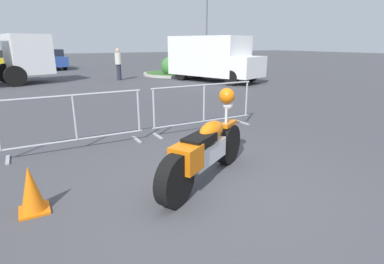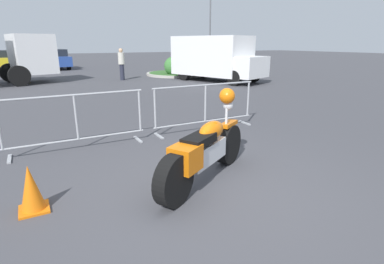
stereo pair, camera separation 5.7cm
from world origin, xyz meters
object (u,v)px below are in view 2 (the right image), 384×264
(traffic_cone, at_px, (31,189))
(street_lamp, at_px, (210,20))
(crowd_barrier_near, at_px, (77,121))
(pedestrian, at_px, (122,63))
(parked_car_yellow, at_px, (9,60))
(crowd_barrier_far, at_px, (205,106))
(delivery_van, at_px, (215,57))
(motorcycle, at_px, (205,149))
(parked_car_blue, at_px, (54,59))

(traffic_cone, relative_size, street_lamp, 0.10)
(street_lamp, bearing_deg, crowd_barrier_near, -128.83)
(pedestrian, relative_size, traffic_cone, 2.86)
(parked_car_yellow, bearing_deg, street_lamp, -113.49)
(crowd_barrier_far, distance_m, delivery_van, 9.47)
(motorcycle, distance_m, pedestrian, 13.18)
(parked_car_blue, xyz_separation_m, street_lamp, (11.69, -4.12, 2.95))
(crowd_barrier_near, xyz_separation_m, parked_car_blue, (1.32, 20.28, 0.20))
(crowd_barrier_far, relative_size, parked_car_blue, 0.57)
(parked_car_yellow, relative_size, pedestrian, 2.61)
(motorcycle, height_order, pedestrian, pedestrian)
(pedestrian, bearing_deg, crowd_barrier_far, 43.63)
(crowd_barrier_near, xyz_separation_m, pedestrian, (3.91, 10.59, 0.36))
(traffic_cone, bearing_deg, crowd_barrier_far, 29.10)
(motorcycle, distance_m, parked_car_blue, 22.63)
(motorcycle, relative_size, traffic_cone, 3.50)
(crowd_barrier_far, relative_size, pedestrian, 1.53)
(parked_car_blue, bearing_deg, delivery_van, -156.77)
(delivery_van, bearing_deg, pedestrian, -142.61)
(motorcycle, distance_m, traffic_cone, 2.29)
(parked_car_blue, relative_size, traffic_cone, 7.73)
(crowd_barrier_far, height_order, parked_car_yellow, parked_car_yellow)
(delivery_van, relative_size, traffic_cone, 9.09)
(parked_car_yellow, xyz_separation_m, street_lamp, (14.72, -4.80, 2.98))
(pedestrian, bearing_deg, delivery_van, 106.10)
(parked_car_yellow, relative_size, traffic_cone, 7.48)
(crowd_barrier_near, distance_m, street_lamp, 20.99)
(motorcycle, distance_m, crowd_barrier_near, 2.74)
(crowd_barrier_far, relative_size, street_lamp, 0.46)
(crowd_barrier_near, relative_size, parked_car_yellow, 0.59)
(crowd_barrier_near, height_order, street_lamp, street_lamp)
(crowd_barrier_near, distance_m, delivery_van, 11.30)
(crowd_barrier_far, bearing_deg, motorcycle, -121.14)
(parked_car_yellow, height_order, traffic_cone, parked_car_yellow)
(crowd_barrier_far, relative_size, parked_car_yellow, 0.59)
(delivery_van, bearing_deg, crowd_barrier_far, -53.42)
(parked_car_blue, bearing_deg, traffic_cone, 169.02)
(parked_car_blue, bearing_deg, motorcycle, 174.81)
(crowd_barrier_near, bearing_deg, motorcycle, -58.87)
(street_lamp, bearing_deg, parked_car_yellow, 161.95)
(traffic_cone, bearing_deg, pedestrian, 69.36)
(traffic_cone, distance_m, street_lamp, 23.14)
(motorcycle, distance_m, parked_car_yellow, 23.51)
(parked_car_yellow, bearing_deg, crowd_barrier_far, -173.22)
(delivery_van, height_order, pedestrian, delivery_van)
(street_lamp, bearing_deg, traffic_cone, -127.27)
(motorcycle, bearing_deg, crowd_barrier_far, 28.41)
(parked_car_blue, bearing_deg, crowd_barrier_far, 178.83)
(crowd_barrier_near, bearing_deg, traffic_cone, -112.52)
(crowd_barrier_near, bearing_deg, delivery_van, 43.84)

